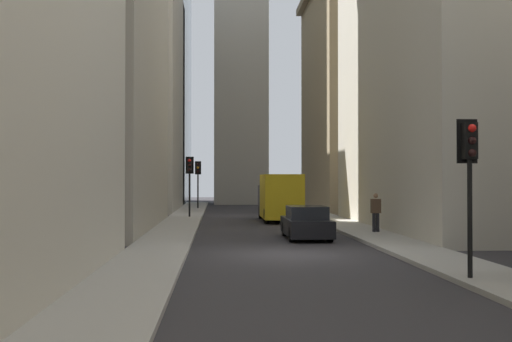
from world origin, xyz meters
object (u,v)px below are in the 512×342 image
at_px(delivery_truck, 280,197).
at_px(traffic_light_midblock, 190,173).
at_px(traffic_light_foreground, 470,161).
at_px(traffic_light_far_junction, 198,174).
at_px(pedestrian, 376,211).
at_px(sedan_black, 306,223).

distance_m(delivery_truck, traffic_light_midblock, 6.24).
xyz_separation_m(traffic_light_foreground, traffic_light_midblock, (25.26, 8.00, -0.02)).
xyz_separation_m(traffic_light_far_junction, pedestrian, (-23.77, -8.91, -1.92)).
xyz_separation_m(delivery_truck, traffic_light_far_junction, (14.03, 5.44, 1.56)).
xyz_separation_m(traffic_light_midblock, pedestrian, (-12.03, -9.08, -1.88)).
distance_m(delivery_truck, traffic_light_far_junction, 15.13).
bearing_deg(delivery_truck, traffic_light_far_junction, 21.18).
bearing_deg(delivery_truck, sedan_black, 180.00).
bearing_deg(pedestrian, traffic_light_midblock, 37.04).
distance_m(traffic_light_midblock, pedestrian, 15.19).
bearing_deg(sedan_black, traffic_light_foreground, -168.18).
bearing_deg(traffic_light_foreground, delivery_truck, 5.96).
height_order(traffic_light_foreground, pedestrian, traffic_light_foreground).
xyz_separation_m(traffic_light_foreground, pedestrian, (13.23, -1.08, -1.91)).
distance_m(traffic_light_foreground, traffic_light_far_junction, 37.82).
height_order(sedan_black, traffic_light_midblock, traffic_light_midblock).
bearing_deg(traffic_light_midblock, pedestrian, -142.96).
relative_size(delivery_truck, sedan_black, 1.50).
bearing_deg(pedestrian, sedan_black, 117.06).
bearing_deg(sedan_black, delivery_truck, -0.00).
xyz_separation_m(sedan_black, traffic_light_far_junction, (25.54, 5.44, 2.36)).
bearing_deg(traffic_light_midblock, sedan_black, -157.92).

